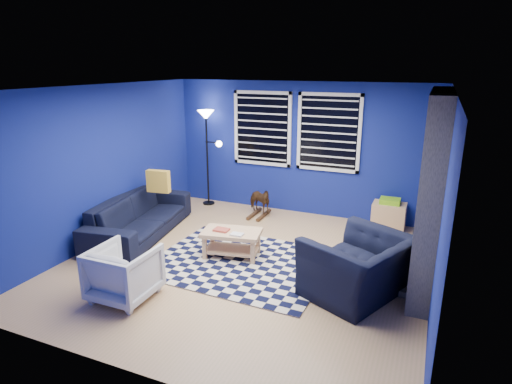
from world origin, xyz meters
TOP-DOWN VIEW (x-y plane):
  - floor at (0.00, 0.00)m, footprint 5.00×5.00m
  - ceiling at (0.00, 0.00)m, footprint 5.00×5.00m
  - wall_back at (0.00, 2.50)m, footprint 5.00×0.00m
  - wall_left at (-2.50, 0.00)m, footprint 0.00×5.00m
  - wall_right at (2.50, 0.00)m, footprint 0.00×5.00m
  - fireplace at (2.36, 0.50)m, footprint 0.65×2.00m
  - window_left at (-0.75, 2.46)m, footprint 1.17×0.06m
  - window_right at (0.55, 2.46)m, footprint 1.17×0.06m
  - tv at (2.45, 2.00)m, footprint 0.07×1.00m
  - rug at (-0.08, 0.01)m, footprint 2.57×2.08m
  - sofa at (-2.10, 0.32)m, footprint 2.43×1.27m
  - armchair_big at (1.64, -0.26)m, footprint 1.53×1.46m
  - armchair_bent at (-0.99, -1.42)m, footprint 0.73×0.75m
  - rocking_horse at (-0.61, 1.96)m, footprint 0.49×0.66m
  - coffee_table at (-0.30, 0.15)m, footprint 0.94×0.65m
  - cabinet at (1.74, 2.25)m, footprint 0.56×0.38m
  - floor_lamp at (-1.84, 2.25)m, footprint 0.52×0.32m
  - throw_pillow at (-1.95, 0.69)m, footprint 0.41×0.17m

SIDE VIEW (x-z plane):
  - floor at x=0.00m, z-range 0.00..0.00m
  - rug at x=-0.08m, z-range 0.00..0.02m
  - cabinet at x=1.74m, z-range -0.03..0.53m
  - coffee_table at x=-0.30m, z-range 0.08..0.52m
  - rocking_horse at x=-0.61m, z-range 0.07..0.57m
  - armchair_bent at x=-0.99m, z-range 0.00..0.68m
  - sofa at x=-2.10m, z-range 0.00..0.68m
  - armchair_big at x=1.64m, z-range 0.00..0.78m
  - throw_pillow at x=-1.95m, z-range 0.68..1.06m
  - fireplace at x=2.36m, z-range -0.05..2.45m
  - wall_back at x=0.00m, z-range -1.25..3.75m
  - wall_left at x=-2.50m, z-range -1.25..3.75m
  - wall_right at x=2.50m, z-range -1.25..3.75m
  - tv at x=2.45m, z-range 1.11..1.69m
  - floor_lamp at x=-1.84m, z-range 0.62..2.54m
  - window_left at x=-0.75m, z-range 0.89..2.31m
  - window_right at x=0.55m, z-range 0.89..2.31m
  - ceiling at x=0.00m, z-range 2.50..2.50m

